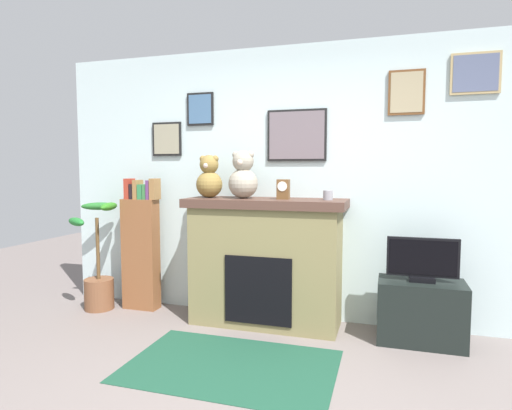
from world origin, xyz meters
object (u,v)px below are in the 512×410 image
at_px(candle_jar, 328,195).
at_px(teddy_bear_tan, 209,179).
at_px(tv_stand, 421,312).
at_px(television, 422,261).
at_px(potted_plant, 98,274).
at_px(teddy_bear_brown, 243,177).
at_px(fireplace, 266,261).
at_px(bookshelf, 141,247).
at_px(mantel_clock, 283,189).

xyz_separation_m(candle_jar, teddy_bear_tan, (-1.12, -0.00, 0.14)).
bearing_deg(tv_stand, teddy_bear_tan, 179.07).
bearing_deg(television, potted_plant, -179.12).
bearing_deg(teddy_bear_brown, fireplace, 4.91).
xyz_separation_m(television, teddy_bear_tan, (-1.90, 0.03, 0.66)).
bearing_deg(bookshelf, potted_plant, -160.20).
xyz_separation_m(fireplace, tv_stand, (1.35, -0.05, -0.33)).
bearing_deg(tv_stand, potted_plant, -179.09).
xyz_separation_m(bookshelf, potted_plant, (-0.41, -0.15, -0.27)).
bearing_deg(candle_jar, tv_stand, -2.30).
relative_size(tv_stand, teddy_bear_brown, 1.57).
distance_m(mantel_clock, teddy_bear_brown, 0.40).
height_order(teddy_bear_tan, teddy_bear_brown, teddy_bear_brown).
bearing_deg(tv_stand, mantel_clock, 178.54).
xyz_separation_m(fireplace, teddy_bear_tan, (-0.55, -0.02, 0.76)).
xyz_separation_m(tv_stand, mantel_clock, (-1.19, 0.03, 1.00)).
distance_m(bookshelf, teddy_bear_brown, 1.35).
distance_m(potted_plant, candle_jar, 2.48).
height_order(bookshelf, mantel_clock, mantel_clock).
relative_size(television, teddy_bear_brown, 1.28).
distance_m(tv_stand, candle_jar, 1.24).
height_order(potted_plant, teddy_bear_tan, teddy_bear_tan).
bearing_deg(candle_jar, potted_plant, -178.01).
xyz_separation_m(potted_plant, teddy_bear_tan, (1.21, 0.08, 0.98)).
xyz_separation_m(fireplace, candle_jar, (0.57, -0.02, 0.62)).
xyz_separation_m(mantel_clock, teddy_bear_brown, (-0.38, 0.00, 0.11)).
bearing_deg(potted_plant, television, 0.88).
bearing_deg(teddy_bear_tan, mantel_clock, -0.06).
xyz_separation_m(fireplace, teddy_bear_brown, (-0.21, -0.02, 0.78)).
relative_size(mantel_clock, teddy_bear_tan, 0.44).
bearing_deg(teddy_bear_tan, television, -0.98).
bearing_deg(teddy_bear_brown, candle_jar, 0.04).
xyz_separation_m(mantel_clock, teddy_bear_tan, (-0.72, 0.00, 0.09)).
bearing_deg(teddy_bear_tan, fireplace, 1.89).
bearing_deg(fireplace, bookshelf, 177.84).
relative_size(bookshelf, television, 2.38).
relative_size(bookshelf, teddy_bear_brown, 3.05).
distance_m(candle_jar, teddy_bear_tan, 1.13).
distance_m(potted_plant, mantel_clock, 2.13).
relative_size(tv_stand, candle_jar, 8.14).
xyz_separation_m(television, candle_jar, (-0.79, 0.03, 0.52)).
bearing_deg(television, mantel_clock, 178.47).
bearing_deg(bookshelf, candle_jar, -2.05).
distance_m(bookshelf, teddy_bear_tan, 1.07).
bearing_deg(bookshelf, tv_stand, -2.12).
xyz_separation_m(potted_plant, television, (3.12, 0.05, 0.32)).
height_order(bookshelf, potted_plant, bookshelf).
bearing_deg(tv_stand, fireplace, 177.92).
height_order(potted_plant, mantel_clock, mantel_clock).
bearing_deg(mantel_clock, fireplace, 173.59).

